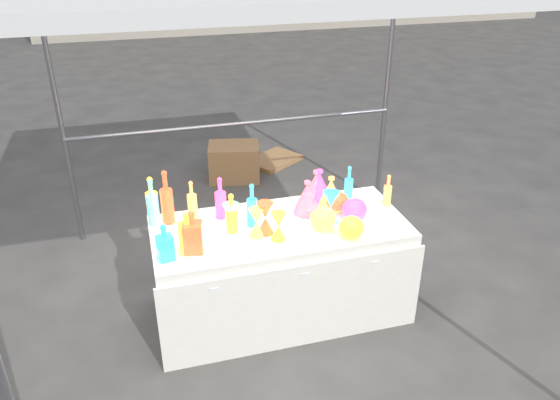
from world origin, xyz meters
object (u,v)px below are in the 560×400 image
object	(u,v)px
globe_0	(352,229)
lampshade_0	(307,197)
cardboard_box_closed	(234,162)
decanter_0	(188,232)
display_table	(280,270)
bottle_0	(152,198)
hourglass_0	(265,218)

from	to	relation	value
globe_0	lampshade_0	size ratio (longest dim) A/B	0.68
cardboard_box_closed	lampshade_0	world-z (taller)	lampshade_0
decanter_0	lampshade_0	world-z (taller)	decanter_0
display_table	lampshade_0	xyz separation A→B (m)	(0.24, 0.14, 0.50)
decanter_0	globe_0	xyz separation A→B (m)	(1.08, -0.13, -0.07)
globe_0	lampshade_0	xyz separation A→B (m)	(-0.18, 0.42, 0.06)
lampshade_0	bottle_0	bearing A→B (deg)	173.67
display_table	bottle_0	world-z (taller)	bottle_0
globe_0	bottle_0	bearing A→B (deg)	153.85
display_table	lampshade_0	distance (m)	0.57
decanter_0	lampshade_0	distance (m)	0.95
decanter_0	lampshade_0	size ratio (longest dim) A/B	1.11
cardboard_box_closed	hourglass_0	distance (m)	2.59
globe_0	lampshade_0	distance (m)	0.46
decanter_0	lampshade_0	bearing A→B (deg)	21.18
hourglass_0	cardboard_box_closed	bearing A→B (deg)	83.94
bottle_0	hourglass_0	xyz separation A→B (m)	(0.73, -0.41, -0.05)
decanter_0	cardboard_box_closed	bearing A→B (deg)	76.32
bottle_0	globe_0	size ratio (longest dim) A/B	1.94
display_table	bottle_0	xyz separation A→B (m)	(-0.85, 0.34, 0.54)
bottle_0	globe_0	xyz separation A→B (m)	(1.27, -0.62, -0.10)
display_table	globe_0	world-z (taller)	globe_0
cardboard_box_closed	hourglass_0	xyz separation A→B (m)	(-0.26, -2.49, 0.66)
globe_0	decanter_0	bearing A→B (deg)	173.07
cardboard_box_closed	lampshade_0	distance (m)	2.39
hourglass_0	globe_0	bearing A→B (deg)	-21.54
display_table	lampshade_0	size ratio (longest dim) A/B	7.28
bottle_0	decanter_0	distance (m)	0.53
hourglass_0	globe_0	distance (m)	0.59
bottle_0	decanter_0	xyz separation A→B (m)	(0.19, -0.49, -0.03)
hourglass_0	lampshade_0	xyz separation A→B (m)	(0.37, 0.20, 0.01)
bottle_0	lampshade_0	distance (m)	1.11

